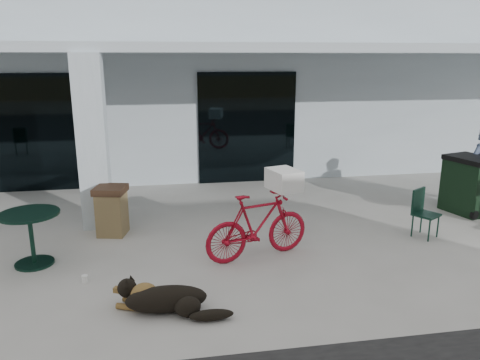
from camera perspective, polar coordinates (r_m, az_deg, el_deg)
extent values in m
plane|color=#B1AEA7|center=(6.96, -6.42, -11.30)|extent=(80.00, 80.00, 0.00)
cube|color=silver|center=(14.77, -8.71, 11.55)|extent=(22.00, 7.00, 4.50)
cube|color=black|center=(11.72, -24.04, 5.19)|extent=(2.80, 0.06, 2.70)
cube|color=black|center=(11.54, 0.87, 6.34)|extent=(2.40, 0.06, 2.70)
cube|color=silver|center=(8.76, -17.52, 4.33)|extent=(0.50, 0.50, 3.12)
cube|color=silver|center=(9.85, -8.29, 15.60)|extent=(22.00, 2.80, 0.18)
imported|color=#A00C1F|center=(7.25, 2.18, -5.60)|extent=(1.81, 0.97, 1.05)
cube|color=white|center=(7.26, 5.37, 0.04)|extent=(0.54, 0.63, 0.32)
cylinder|color=white|center=(7.00, -18.39, -11.36)|extent=(0.10, 0.10, 0.11)
imported|color=#3F4F6B|center=(10.87, 27.17, 1.40)|extent=(0.72, 0.60, 1.67)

